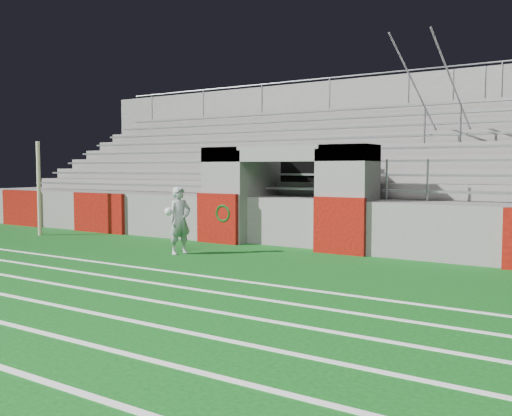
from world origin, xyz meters
The scene contains 5 objects.
ground centered at (0.00, 0.00, 0.00)m, with size 90.00×90.00×0.00m, color #0C4812.
field_post centered at (-7.42, 1.45, 1.42)m, with size 0.11×0.11×2.83m, color #C7B894.
stadium_structure centered at (0.00, 7.97, 1.49)m, with size 26.00×8.48×5.42m.
goalkeeper_with_ball centered at (-1.37, 0.90, 0.80)m, with size 0.52×0.66×1.59m.
hose_coil centered at (-1.57, 2.93, 0.75)m, with size 0.53×0.15×0.65m.
Camera 1 is at (7.50, -9.31, 2.03)m, focal length 40.00 mm.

